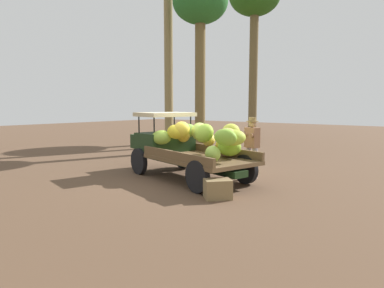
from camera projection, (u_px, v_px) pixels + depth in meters
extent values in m
plane|color=brown|center=(186.00, 177.00, 9.80)|extent=(60.00, 60.00, 0.00)
cube|color=#1B3117|center=(190.00, 163.00, 9.55)|extent=(3.99, 1.40, 0.16)
cylinder|color=black|center=(139.00, 161.00, 10.22)|extent=(0.78, 0.32, 0.77)
cylinder|color=black|center=(183.00, 156.00, 11.18)|extent=(0.78, 0.32, 0.77)
cylinder|color=black|center=(197.00, 177.00, 8.01)|extent=(0.78, 0.32, 0.77)
cylinder|color=black|center=(245.00, 169.00, 8.97)|extent=(0.78, 0.32, 0.77)
cube|color=brown|center=(200.00, 159.00, 9.17)|extent=(3.33, 2.40, 0.10)
cube|color=brown|center=(175.00, 156.00, 8.67)|extent=(2.93, 0.81, 0.22)
cube|color=brown|center=(222.00, 151.00, 9.64)|extent=(2.93, 0.81, 0.22)
cube|color=#1B3117|center=(165.00, 142.00, 10.48)|extent=(1.44, 1.74, 0.55)
cube|color=#1B3117|center=(150.00, 141.00, 11.20)|extent=(0.94, 1.20, 0.44)
cylinder|color=black|center=(139.00, 124.00, 10.37)|extent=(0.04, 0.04, 0.55)
cylinder|color=black|center=(174.00, 122.00, 11.15)|extent=(0.04, 0.04, 0.55)
cylinder|color=black|center=(154.00, 125.00, 9.68)|extent=(0.04, 0.04, 0.55)
cylinder|color=black|center=(191.00, 123.00, 10.46)|extent=(0.04, 0.04, 0.55)
cube|color=#C7B790|center=(165.00, 114.00, 10.39)|extent=(1.55, 1.77, 0.12)
ellipsoid|color=yellow|center=(182.00, 130.00, 9.47)|extent=(0.66, 0.71, 0.59)
ellipsoid|color=#80AE42|center=(187.00, 131.00, 10.27)|extent=(0.74, 0.64, 0.49)
ellipsoid|color=gold|center=(208.00, 140.00, 9.68)|extent=(0.71, 0.69, 0.45)
ellipsoid|color=#B4CC3C|center=(233.00, 137.00, 8.35)|extent=(0.80, 0.80, 0.52)
ellipsoid|color=#BAB652|center=(228.00, 137.00, 8.42)|extent=(0.67, 0.60, 0.48)
ellipsoid|color=#91B83D|center=(161.00, 137.00, 9.70)|extent=(0.74, 0.73, 0.52)
ellipsoid|color=#A7D14B|center=(213.00, 154.00, 8.29)|extent=(0.68, 0.66, 0.44)
ellipsoid|color=#89BF37|center=(225.00, 137.00, 8.25)|extent=(0.75, 0.57, 0.48)
ellipsoid|color=yellow|center=(176.00, 132.00, 9.53)|extent=(0.65, 0.51, 0.44)
ellipsoid|color=gold|center=(227.00, 146.00, 9.21)|extent=(0.73, 0.65, 0.56)
ellipsoid|color=#8EBA33|center=(204.00, 133.00, 9.06)|extent=(0.80, 0.75, 0.63)
ellipsoid|color=#8EC32C|center=(229.00, 147.00, 8.88)|extent=(0.69, 0.61, 0.53)
ellipsoid|color=gold|center=(183.00, 135.00, 10.19)|extent=(0.71, 0.71, 0.55)
ellipsoid|color=gold|center=(231.00, 132.00, 8.99)|extent=(0.62, 0.62, 0.48)
ellipsoid|color=#A7C84C|center=(200.00, 132.00, 9.64)|extent=(0.77, 0.82, 0.54)
cylinder|color=#B4A9AB|center=(255.00, 163.00, 9.62)|extent=(0.15, 0.15, 0.86)
cylinder|color=#B4A9AB|center=(248.00, 162.00, 9.84)|extent=(0.15, 0.15, 0.86)
cube|color=#8F6145|center=(252.00, 138.00, 9.65)|extent=(0.45, 0.35, 0.56)
cylinder|color=#8F6145|center=(252.00, 135.00, 9.50)|extent=(0.24, 0.41, 0.10)
cylinder|color=#8F6145|center=(247.00, 135.00, 9.67)|extent=(0.39, 0.31, 0.10)
sphere|color=tan|center=(252.00, 124.00, 9.61)|extent=(0.22, 0.22, 0.22)
cylinder|color=olive|center=(252.00, 121.00, 9.60)|extent=(0.34, 0.34, 0.02)
cylinder|color=olive|center=(252.00, 119.00, 9.59)|extent=(0.20, 0.20, 0.10)
cube|color=olive|center=(218.00, 189.00, 7.54)|extent=(0.70, 0.71, 0.43)
ellipsoid|color=#BABE52|center=(248.00, 167.00, 10.59)|extent=(0.76, 0.65, 0.33)
cylinder|color=brown|center=(200.00, 83.00, 15.40)|extent=(0.46, 0.46, 6.07)
ellipsoid|color=#27672A|center=(200.00, 1.00, 15.01)|extent=(2.43, 2.43, 1.95)
cylinder|color=brown|center=(253.00, 73.00, 20.95)|extent=(0.52, 0.52, 7.95)
cylinder|color=olive|center=(168.00, 43.00, 16.37)|extent=(0.41, 0.41, 9.93)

